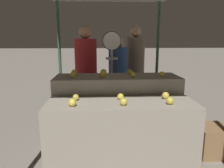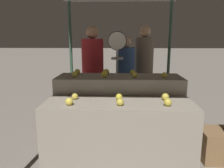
% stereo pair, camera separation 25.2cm
% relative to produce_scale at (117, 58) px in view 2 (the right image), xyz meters
% --- Properties ---
extents(ground_plane, '(60.00, 60.00, 0.00)m').
position_rel_produce_scale_xyz_m(ground_plane, '(0.04, -1.24, -1.20)').
color(ground_plane, gray).
extents(display_counter_front, '(1.70, 0.55, 0.81)m').
position_rel_produce_scale_xyz_m(display_counter_front, '(0.04, -1.24, -0.79)').
color(display_counter_front, gray).
rests_on(display_counter_front, ground_plane).
extents(display_counter_back, '(1.70, 0.55, 1.01)m').
position_rel_produce_scale_xyz_m(display_counter_back, '(0.04, -0.64, -0.69)').
color(display_counter_back, gray).
rests_on(display_counter_back, ground_plane).
extents(apple_front_0, '(0.08, 0.08, 0.08)m').
position_rel_produce_scale_xyz_m(apple_front_0, '(-0.50, -1.35, -0.34)').
color(apple_front_0, yellow).
rests_on(apple_front_0, display_counter_front).
extents(apple_front_1, '(0.08, 0.08, 0.08)m').
position_rel_produce_scale_xyz_m(apple_front_1, '(0.05, -1.35, -0.34)').
color(apple_front_1, gold).
rests_on(apple_front_1, display_counter_front).
extents(apple_front_2, '(0.08, 0.08, 0.08)m').
position_rel_produce_scale_xyz_m(apple_front_2, '(0.56, -1.35, -0.34)').
color(apple_front_2, gold).
rests_on(apple_front_2, display_counter_front).
extents(apple_front_3, '(0.07, 0.07, 0.07)m').
position_rel_produce_scale_xyz_m(apple_front_3, '(-0.48, -1.12, -0.35)').
color(apple_front_3, gold).
rests_on(apple_front_3, display_counter_front).
extents(apple_front_4, '(0.08, 0.08, 0.08)m').
position_rel_produce_scale_xyz_m(apple_front_4, '(0.04, -1.14, -0.35)').
color(apple_front_4, gold).
rests_on(apple_front_4, display_counter_front).
extents(apple_front_5, '(0.08, 0.08, 0.08)m').
position_rel_produce_scale_xyz_m(apple_front_5, '(0.58, -1.12, -0.34)').
color(apple_front_5, gold).
rests_on(apple_front_5, display_counter_front).
extents(apple_back_0, '(0.08, 0.08, 0.08)m').
position_rel_produce_scale_xyz_m(apple_back_0, '(-0.55, -0.75, -0.15)').
color(apple_back_0, gold).
rests_on(apple_back_0, display_counter_back).
extents(apple_back_1, '(0.09, 0.09, 0.09)m').
position_rel_produce_scale_xyz_m(apple_back_1, '(-0.16, -0.75, -0.15)').
color(apple_back_1, gold).
rests_on(apple_back_1, display_counter_back).
extents(apple_back_2, '(0.08, 0.08, 0.08)m').
position_rel_produce_scale_xyz_m(apple_back_2, '(0.24, -0.74, -0.15)').
color(apple_back_2, gold).
rests_on(apple_back_2, display_counter_back).
extents(apple_back_3, '(0.08, 0.08, 0.08)m').
position_rel_produce_scale_xyz_m(apple_back_3, '(0.63, -0.74, -0.15)').
color(apple_back_3, yellow).
rests_on(apple_back_3, display_counter_back).
extents(apple_back_4, '(0.08, 0.08, 0.08)m').
position_rel_produce_scale_xyz_m(apple_back_4, '(-0.56, -0.52, -0.15)').
color(apple_back_4, gold).
rests_on(apple_back_4, display_counter_back).
extents(apple_back_5, '(0.09, 0.09, 0.09)m').
position_rel_produce_scale_xyz_m(apple_back_5, '(-0.15, -0.53, -0.15)').
color(apple_back_5, gold).
rests_on(apple_back_5, display_counter_back).
extents(apple_back_6, '(0.08, 0.08, 0.08)m').
position_rel_produce_scale_xyz_m(apple_back_6, '(0.23, -0.53, -0.15)').
color(apple_back_6, gold).
rests_on(apple_back_6, display_counter_back).
extents(produce_scale, '(0.31, 0.20, 1.63)m').
position_rel_produce_scale_xyz_m(produce_scale, '(0.00, 0.00, 0.00)').
color(produce_scale, '#99999E').
rests_on(produce_scale, ground_plane).
extents(person_vendor_at_scale, '(0.44, 0.44, 1.74)m').
position_rel_produce_scale_xyz_m(person_vendor_at_scale, '(-0.45, 0.32, -0.20)').
color(person_vendor_at_scale, '#2D2D38').
rests_on(person_vendor_at_scale, ground_plane).
extents(person_customer_left, '(0.47, 0.47, 1.55)m').
position_rel_produce_scale_xyz_m(person_customer_left, '(0.15, 0.57, -0.31)').
color(person_customer_left, '#2D2D38').
rests_on(person_customer_left, ground_plane).
extents(person_customer_right, '(0.43, 0.43, 1.77)m').
position_rel_produce_scale_xyz_m(person_customer_right, '(0.54, 0.89, -0.18)').
color(person_customer_right, '#2D2D38').
rests_on(person_customer_right, ground_plane).
extents(wooden_crate_side, '(0.39, 0.39, 0.39)m').
position_rel_produce_scale_xyz_m(wooden_crate_side, '(1.27, -1.00, -1.00)').
color(wooden_crate_side, olive).
rests_on(wooden_crate_side, ground_plane).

